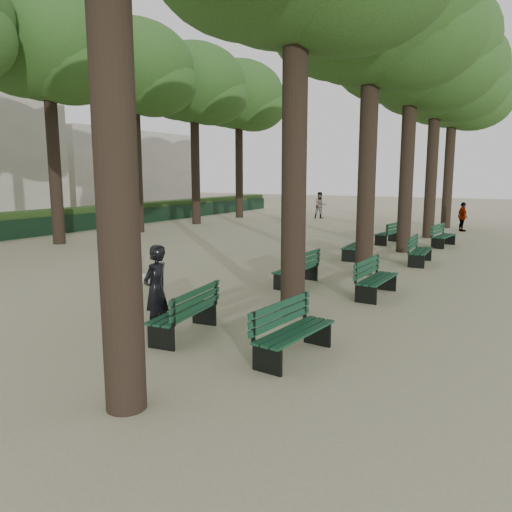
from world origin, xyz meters
The scene contains 25 objects.
ground centered at (0.00, 0.00, 0.00)m, with size 120.00×120.00×0.00m, color tan.
tree_central_2 centered at (1.50, 8.00, 7.65)m, with size 6.00×6.00×9.95m.
tree_central_3 centered at (1.50, 13.00, 7.65)m, with size 6.00×6.00×9.95m.
tree_central_4 centered at (1.50, 18.00, 7.65)m, with size 6.00×6.00×9.95m.
tree_central_5 centered at (1.50, 23.00, 7.65)m, with size 6.00×6.00×9.95m.
tree_far_2 centered at (-12.00, 8.00, 8.14)m, with size 6.00×6.00×10.45m.
tree_far_3 centered at (-12.00, 13.00, 8.14)m, with size 6.00×6.00×10.45m.
tree_far_4 centered at (-12.00, 18.00, 8.14)m, with size 6.00×6.00×10.45m.
tree_far_5 centered at (-12.00, 23.00, 8.14)m, with size 6.00×6.00×10.45m.
bench_left_0 centered at (0.37, 0.69, 0.27)m, with size 0.79×1.86×0.92m.
bench_left_1 centered at (0.37, 5.64, 0.27)m, with size 0.65×1.82×0.92m.
bench_left_2 centered at (0.37, 10.59, 0.27)m, with size 0.69×1.84×0.92m.
bench_left_3 centered at (0.37, 15.01, 0.27)m, with size 0.75×1.85×0.92m.
bench_right_0 centered at (2.63, 0.67, 0.27)m, with size 0.76×1.85×0.92m.
bench_right_1 centered at (2.63, 5.44, 0.27)m, with size 0.64×1.82×0.92m.
bench_right_2 centered at (2.63, 10.59, 0.27)m, with size 0.65×1.82×0.92m.
bench_right_3 centered at (2.63, 15.25, 0.27)m, with size 0.79×1.86×0.92m.
man_with_map centered at (-0.14, 0.52, 0.85)m, with size 0.63×0.71×1.71m.
pedestrian_d centered at (-5.42, 29.74, 0.85)m, with size 0.83×0.34×1.71m, color #262628.
pedestrian_c centered at (2.55, 21.55, 0.76)m, with size 0.90×0.31×1.53m, color #262628.
pedestrian_e centered at (-8.02, 22.05, 0.84)m, with size 1.56×0.34×1.69m, color #262628.
pedestrian_a centered at (-6.83, 24.99, 0.89)m, with size 0.87×0.36×1.78m, color #262628.
fence centered at (-15.00, 11.00, 0.45)m, with size 0.08×42.00×0.90m, color black.
hedge centered at (-15.70, 11.00, 0.60)m, with size 1.20×42.00×1.20m, color #224016.
building_far centered at (-33.00, 30.00, 3.50)m, with size 12.00×16.00×7.00m, color #B7B2A3.
Camera 1 is at (5.92, -6.44, 2.99)m, focal length 35.00 mm.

